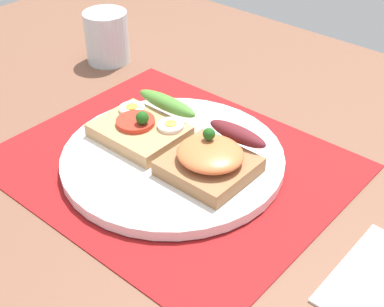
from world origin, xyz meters
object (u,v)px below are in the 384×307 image
sandwich_egg_tomato (146,124)px  sandwich_salmon (213,157)px  drinking_glass (107,37)px  plate (173,158)px

sandwich_egg_tomato → sandwich_salmon: size_ratio=1.02×
sandwich_salmon → drinking_glass: 34.64cm
sandwich_egg_tomato → sandwich_salmon: sandwich_salmon is taller
sandwich_egg_tomato → drinking_glass: (-21.00, 12.64, 1.13)cm
plate → sandwich_salmon: (5.52, 0.64, 2.43)cm
plate → sandwich_egg_tomato: (-5.49, 1.23, 1.94)cm
drinking_glass → plate: bearing=-27.6°
sandwich_egg_tomato → sandwich_salmon: 11.04cm
plate → drinking_glass: drinking_glass is taller
plate → drinking_glass: (-26.49, 13.87, 3.08)cm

